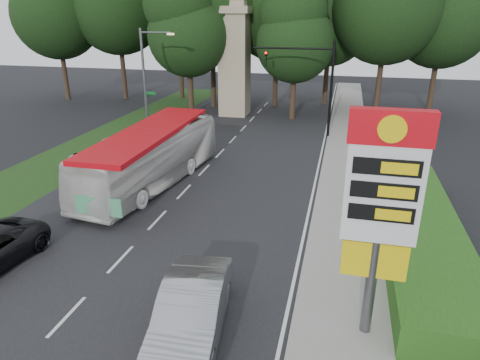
% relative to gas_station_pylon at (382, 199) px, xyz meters
% --- Properties ---
extents(ground, '(120.00, 120.00, 0.00)m').
position_rel_gas_station_pylon_xyz_m(ground, '(-9.20, -1.99, -4.45)').
color(ground, black).
rests_on(ground, ground).
extents(road_surface, '(14.00, 80.00, 0.02)m').
position_rel_gas_station_pylon_xyz_m(road_surface, '(-9.20, 10.01, -4.44)').
color(road_surface, black).
rests_on(road_surface, ground).
extents(sidewalk_right, '(3.00, 80.00, 0.12)m').
position_rel_gas_station_pylon_xyz_m(sidewalk_right, '(-0.70, 10.01, -4.39)').
color(sidewalk_right, gray).
rests_on(sidewalk_right, ground).
extents(grass_verge_left, '(5.00, 50.00, 0.02)m').
position_rel_gas_station_pylon_xyz_m(grass_verge_left, '(-18.70, 16.01, -4.44)').
color(grass_verge_left, '#193814').
rests_on(grass_verge_left, ground).
extents(hedge, '(3.00, 14.00, 1.20)m').
position_rel_gas_station_pylon_xyz_m(hedge, '(2.30, 6.01, -3.85)').
color(hedge, '#255015').
rests_on(hedge, ground).
extents(gas_station_pylon, '(2.10, 0.45, 6.85)m').
position_rel_gas_station_pylon_xyz_m(gas_station_pylon, '(0.00, 0.00, 0.00)').
color(gas_station_pylon, '#59595E').
rests_on(gas_station_pylon, ground).
extents(traffic_signal_mast, '(6.10, 0.35, 7.20)m').
position_rel_gas_station_pylon_xyz_m(traffic_signal_mast, '(-3.52, 22.00, 0.22)').
color(traffic_signal_mast, black).
rests_on(traffic_signal_mast, ground).
extents(streetlight_signs, '(2.75, 0.98, 8.00)m').
position_rel_gas_station_pylon_xyz_m(streetlight_signs, '(-16.19, 20.01, -0.01)').
color(streetlight_signs, '#59595E').
rests_on(streetlight_signs, ground).
extents(monument, '(3.00, 3.00, 10.05)m').
position_rel_gas_station_pylon_xyz_m(monument, '(-11.20, 28.01, 0.66)').
color(monument, tan).
rests_on(monument, ground).
extents(tree_west_near, '(8.40, 8.40, 16.50)m').
position_rel_gas_station_pylon_xyz_m(tree_west_near, '(-19.20, 35.01, 5.57)').
color(tree_west_near, '#2D2116').
rests_on(tree_west_near, ground).
extents(tree_east_near, '(8.12, 8.12, 15.95)m').
position_rel_gas_station_pylon_xyz_m(tree_east_near, '(-3.20, 35.01, 5.23)').
color(tree_east_near, '#2D2116').
rests_on(tree_east_near, ground).
extents(tree_monument_left, '(7.28, 7.28, 14.30)m').
position_rel_gas_station_pylon_xyz_m(tree_monument_left, '(-15.20, 27.01, 4.23)').
color(tree_monument_left, '#2D2116').
rests_on(tree_monument_left, ground).
extents(tree_monument_right, '(6.72, 6.72, 13.20)m').
position_rel_gas_station_pylon_xyz_m(tree_monument_right, '(-5.70, 27.51, 3.56)').
color(tree_monument_right, '#2D2116').
rests_on(tree_monument_right, ground).
extents(transit_bus, '(4.14, 11.64, 3.17)m').
position_rel_gas_station_pylon_xyz_m(transit_bus, '(-11.29, 9.69, -2.86)').
color(transit_bus, silver).
rests_on(transit_bus, ground).
extents(sedan_silver, '(2.48, 5.39, 1.71)m').
position_rel_gas_station_pylon_xyz_m(sedan_silver, '(-5.03, -1.34, -3.59)').
color(sedan_silver, '#9A9BA1').
rests_on(sedan_silver, ground).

